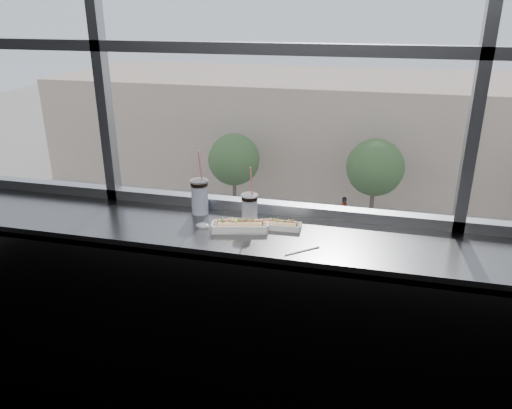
% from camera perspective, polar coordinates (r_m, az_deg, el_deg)
% --- Properties ---
extents(wall_back_lower, '(6.00, 0.00, 6.00)m').
position_cam_1_polar(wall_back_lower, '(3.12, 1.80, -10.22)').
color(wall_back_lower, black).
rests_on(wall_back_lower, ground).
extents(counter, '(6.00, 0.55, 0.06)m').
position_cam_1_polar(counter, '(2.64, 0.66, -3.70)').
color(counter, slate).
rests_on(counter, ground).
extents(counter_fascia, '(6.00, 0.04, 1.04)m').
position_cam_1_polar(counter_fascia, '(2.70, -0.69, -16.02)').
color(counter_fascia, slate).
rests_on(counter_fascia, ground).
extents(hotdog_tray_left, '(0.31, 0.16, 0.07)m').
position_cam_1_polar(hotdog_tray_left, '(2.62, -1.84, -2.42)').
color(hotdog_tray_left, white).
rests_on(hotdog_tray_left, counter).
extents(hotdog_tray_right, '(0.23, 0.08, 0.06)m').
position_cam_1_polar(hotdog_tray_right, '(2.65, 2.77, -2.33)').
color(hotdog_tray_right, white).
rests_on(hotdog_tray_right, counter).
extents(soda_cup_left, '(0.10, 0.10, 0.38)m').
position_cam_1_polar(soda_cup_left, '(2.83, -6.46, 1.09)').
color(soda_cup_left, white).
rests_on(soda_cup_left, counter).
extents(soda_cup_right, '(0.09, 0.09, 0.34)m').
position_cam_1_polar(soda_cup_right, '(2.66, -0.73, -0.43)').
color(soda_cup_right, white).
rests_on(soda_cup_right, counter).
extents(loose_straw, '(0.15, 0.13, 0.01)m').
position_cam_1_polar(loose_straw, '(2.43, 5.32, -5.30)').
color(loose_straw, white).
rests_on(loose_straw, counter).
extents(wrapper, '(0.09, 0.06, 0.02)m').
position_cam_1_polar(wrapper, '(2.68, -6.09, -2.37)').
color(wrapper, silver).
rests_on(wrapper, counter).
extents(plaza_ground, '(120.00, 120.00, 0.00)m').
position_cam_1_polar(plaza_ground, '(47.95, 12.80, 5.25)').
color(plaza_ground, gray).
rests_on(plaza_ground, ground).
extents(street_asphalt, '(80.00, 10.00, 0.06)m').
position_cam_1_polar(street_asphalt, '(26.16, 10.97, -8.91)').
color(street_asphalt, black).
rests_on(street_asphalt, plaza_ground).
extents(far_sidewalk, '(80.00, 6.00, 0.04)m').
position_cam_1_polar(far_sidewalk, '(33.32, 11.86, -2.03)').
color(far_sidewalk, gray).
rests_on(far_sidewalk, plaza_ground).
extents(far_building, '(50.00, 14.00, 8.00)m').
position_cam_1_polar(far_building, '(41.63, 12.99, 8.45)').
color(far_building, tan).
rests_on(far_building, plaza_ground).
extents(car_far_a, '(3.14, 6.90, 2.26)m').
position_cam_1_polar(car_far_a, '(30.95, -6.69, -1.22)').
color(car_far_a, black).
rests_on(car_far_a, street_asphalt).
extents(car_near_a, '(2.60, 5.70, 1.86)m').
position_cam_1_polar(car_near_a, '(27.05, -22.92, -6.94)').
color(car_near_a, '#AEAEAE').
rests_on(car_near_a, street_asphalt).
extents(car_near_b, '(2.65, 5.96, 1.96)m').
position_cam_1_polar(car_near_b, '(23.53, -7.53, -9.56)').
color(car_near_b, '#292929').
rests_on(car_near_b, street_asphalt).
extents(car_near_c, '(3.59, 7.04, 2.25)m').
position_cam_1_polar(car_near_c, '(22.22, 7.00, -11.15)').
color(car_near_c, '#A05633').
rests_on(car_near_c, street_asphalt).
extents(car_far_b, '(2.44, 5.64, 1.87)m').
position_cam_1_polar(car_far_b, '(29.26, 12.96, -3.48)').
color(car_far_b, maroon).
rests_on(car_far_b, street_asphalt).
extents(pedestrian_b, '(0.75, 1.00, 2.26)m').
position_cam_1_polar(pedestrian_b, '(32.39, 10.01, -0.38)').
color(pedestrian_b, '#66605B').
rests_on(pedestrian_b, far_sidewalk).
extents(tree_left, '(3.47, 3.47, 5.42)m').
position_cam_1_polar(tree_left, '(33.31, -2.53, 5.13)').
color(tree_left, '#47382B').
rests_on(tree_left, far_sidewalk).
extents(tree_center, '(3.61, 3.61, 5.65)m').
position_cam_1_polar(tree_center, '(32.00, 13.45, 4.13)').
color(tree_center, '#47382B').
rests_on(tree_center, far_sidewalk).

